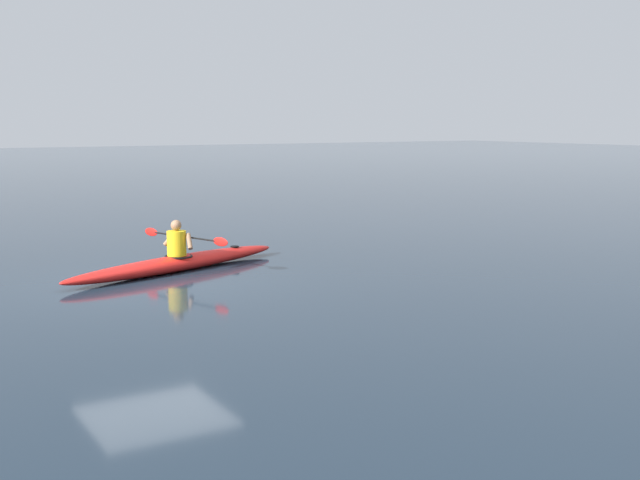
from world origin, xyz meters
TOP-DOWN VIEW (x-y plane):
  - ground_plane at (0.00, 0.00)m, footprint 160.00×160.00m
  - kayak at (-0.86, -0.94)m, footprint 5.11×2.25m
  - kayaker at (-0.87, -0.95)m, footprint 0.84×2.36m

SIDE VIEW (x-z plane):
  - ground_plane at x=0.00m, z-range 0.00..0.00m
  - kayak at x=-0.86m, z-range 0.00..0.30m
  - kayaker at x=-0.87m, z-range 0.24..0.95m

